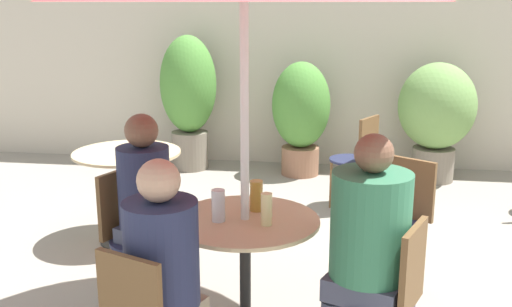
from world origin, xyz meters
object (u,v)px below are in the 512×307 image
Objects in this scene: bistro_chair_4 at (359,153)px; seated_person_0 at (146,197)px; potted_plant_1 at (301,112)px; potted_plant_0 at (188,94)px; potted_plant_2 at (437,112)px; cafe_table_far at (128,175)px; beer_glass_1 at (266,209)px; beer_glass_2 at (256,196)px; seated_person_2 at (366,241)px; bistro_chair_0 at (130,226)px; bistro_chair_2 at (393,290)px; beer_glass_0 at (218,206)px; cafe_table_near at (245,252)px; bistro_chair_3 at (404,212)px; seated_person_1 at (164,267)px.

bistro_chair_4 is 0.70× the size of seated_person_0.
potted_plant_1 reaches higher than seated_person_0.
potted_plant_0 is 1.20× the size of potted_plant_2.
potted_plant_2 is (1.38, -0.02, 0.04)m from potted_plant_1.
beer_glass_1 is (1.23, -1.36, 0.26)m from cafe_table_far.
beer_glass_2 is 3.46m from potted_plant_2.
cafe_table_far is 0.55× the size of potted_plant_0.
potted_plant_0 is at bearing 177.21° from potted_plant_1.
seated_person_2 is 0.85× the size of potted_plant_0.
bistro_chair_0 is 1.60m from bistro_chair_2.
beer_glass_0 is 3.38m from potted_plant_1.
potted_plant_0 is at bearing 91.63° from cafe_table_far.
cafe_table_near is at bearing -90.00° from bistro_chair_2.
potted_plant_1 is (1.17, 2.04, 0.14)m from cafe_table_far.
potted_plant_2 is (2.55, 2.02, 0.18)m from cafe_table_far.
bistro_chair_0 is at bearing 156.76° from beer_glass_1.
cafe_table_far is at bearing -119.86° from potted_plant_1.
beer_glass_1 is 3.69m from potted_plant_0.
bistro_chair_2 is 0.87m from beer_glass_2.
seated_person_2 reaches higher than potted_plant_1.
bistro_chair_3 is 0.69× the size of potted_plant_2.
beer_glass_1 is at bearing -87.98° from seated_person_2.
cafe_table_near is at bearing -90.00° from seated_person_1.
beer_glass_0 is at bearing -99.63° from seated_person_0.
seated_person_1 reaches higher than bistro_chair_0.
seated_person_2 is at bearing -22.11° from cafe_table_near.
seated_person_2 is at bearing -90.00° from bistro_chair_2.
seated_person_0 is at bearing -64.41° from cafe_table_far.
seated_person_2 is at bearing -33.74° from beer_glass_2.
potted_plant_1 is (0.02, 3.19, -0.12)m from beer_glass_2.
cafe_table_near is 0.92× the size of bistro_chair_0.
beer_glass_0 reaches higher than bistro_chair_0.
seated_person_0 is 1.33m from seated_person_2.
potted_plant_2 is (1.44, 3.30, 0.19)m from cafe_table_near.
bistro_chair_2 is at bearing 90.00° from seated_person_2.
potted_plant_0 is at bearing 110.47° from beer_glass_2.
bistro_chair_0 is at bearing -90.00° from seated_person_2.
seated_person_0 is at bearing -90.00° from seated_person_2.
seated_person_2 is 3.62m from potted_plant_1.
beer_glass_0 is at bearing 10.72° from bistro_chair_4.
seated_person_0 is 0.97× the size of seated_person_2.
beer_glass_1 is (0.37, 0.55, 0.09)m from seated_person_1.
cafe_table_near is 0.31m from beer_glass_1.
cafe_table_far is at bearing 47.70° from seated_person_0.
seated_person_0 is 0.99× the size of potted_plant_2.
potted_plant_1 is (-0.06, 3.39, -0.12)m from beer_glass_1.
cafe_table_near is at bearing -90.00° from seated_person_2.
potted_plant_1 is (1.23, -0.06, -0.16)m from potted_plant_0.
beer_glass_1 reaches higher than cafe_table_far.
cafe_table_far is 2.10m from seated_person_1.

